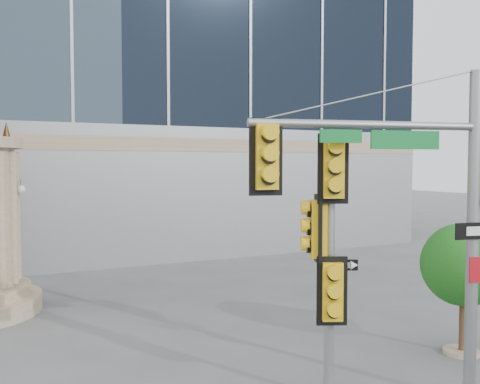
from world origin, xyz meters
name	(u,v)px	position (x,y,z in m)	size (l,w,h in m)	color
main_signal_pole	(420,199)	(1.43, -1.27, 3.72)	(4.60, 1.39, 6.01)	slate
secondary_signal_pole	(328,244)	(0.11, -0.39, 2.91)	(0.84, 0.83, 4.96)	slate
street_tree	(464,268)	(4.38, 0.32, 1.98)	(1.93, 1.88, 3.01)	gray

